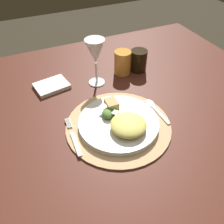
{
  "coord_description": "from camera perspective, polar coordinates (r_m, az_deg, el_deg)",
  "views": [
    {
      "loc": [
        -0.3,
        -0.58,
        1.26
      ],
      "look_at": [
        -0.07,
        -0.06,
        0.73
      ],
      "focal_mm": 37.6,
      "sensor_mm": 36.0,
      "label": 1
    }
  ],
  "objects": [
    {
      "name": "ground_plane",
      "position": [
        1.41,
        1.74,
        -20.19
      ],
      "size": [
        6.0,
        6.0,
        0.0
      ],
      "primitive_type": "plane",
      "color": "#312A1D"
    },
    {
      "name": "dining_table",
      "position": [
        0.94,
        2.47,
        -3.59
      ],
      "size": [
        1.22,
        1.03,
        0.71
      ],
      "color": "#482015",
      "rests_on": "ground"
    },
    {
      "name": "placemat",
      "position": [
        0.75,
        1.56,
        -3.3
      ],
      "size": [
        0.34,
        0.34,
        0.01
      ],
      "primitive_type": "cylinder",
      "color": "tan",
      "rests_on": "dining_table"
    },
    {
      "name": "dinner_plate",
      "position": [
        0.74,
        1.58,
        -2.64
      ],
      "size": [
        0.25,
        0.25,
        0.02
      ],
      "primitive_type": "cylinder",
      "color": "silver",
      "rests_on": "placemat"
    },
    {
      "name": "pasta_serving",
      "position": [
        0.7,
        4.01,
        -3.11
      ],
      "size": [
        0.16,
        0.16,
        0.03
      ],
      "primitive_type": "ellipsoid",
      "rotation": [
        0.0,
        0.0,
        3.83
      ],
      "color": "#DAD061",
      "rests_on": "dinner_plate"
    },
    {
      "name": "salad_greens",
      "position": [
        0.76,
        -0.68,
        0.09
      ],
      "size": [
        0.08,
        0.09,
        0.02
      ],
      "color": "#317533",
      "rests_on": "dinner_plate"
    },
    {
      "name": "bread_piece",
      "position": [
        0.78,
        -0.11,
        1.97
      ],
      "size": [
        0.04,
        0.05,
        0.03
      ],
      "primitive_type": "cube",
      "rotation": [
        0.0,
        0.0,
        1.55
      ],
      "color": "tan",
      "rests_on": "dinner_plate"
    },
    {
      "name": "fork",
      "position": [
        0.72,
        -9.29,
        -6.25
      ],
      "size": [
        0.02,
        0.16,
        0.0
      ],
      "color": "silver",
      "rests_on": "placemat"
    },
    {
      "name": "spoon",
      "position": [
        0.82,
        10.05,
        1.27
      ],
      "size": [
        0.03,
        0.14,
        0.01
      ],
      "color": "silver",
      "rests_on": "placemat"
    },
    {
      "name": "napkin",
      "position": [
        0.94,
        -14.46,
        6.19
      ],
      "size": [
        0.14,
        0.11,
        0.02
      ],
      "primitive_type": "cube",
      "rotation": [
        0.0,
        0.0,
        0.17
      ],
      "color": "white",
      "rests_on": "dining_table"
    },
    {
      "name": "wine_glass",
      "position": [
        0.87,
        -4.09,
        14.14
      ],
      "size": [
        0.07,
        0.07,
        0.18
      ],
      "color": "silver",
      "rests_on": "dining_table"
    },
    {
      "name": "amber_tumbler",
      "position": [
        0.97,
        2.57,
        11.92
      ],
      "size": [
        0.07,
        0.07,
        0.1
      ],
      "primitive_type": "cylinder",
      "color": "#C98532",
      "rests_on": "dining_table"
    },
    {
      "name": "dark_tumbler",
      "position": [
        1.0,
        6.47,
        12.33
      ],
      "size": [
        0.07,
        0.07,
        0.09
      ],
      "primitive_type": "cylinder",
      "color": "black",
      "rests_on": "dining_table"
    }
  ]
}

